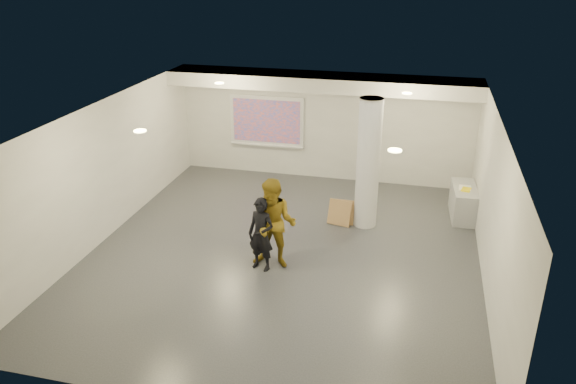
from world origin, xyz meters
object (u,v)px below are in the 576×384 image
(projection_screen, at_px, (267,122))
(woman, at_px, (261,235))
(column, at_px, (368,164))
(man, at_px, (274,224))
(credenza, at_px, (463,202))

(projection_screen, relative_size, woman, 1.39)
(projection_screen, xyz_separation_m, woman, (1.32, -5.12, -0.77))
(column, bearing_deg, projection_screen, 139.44)
(column, relative_size, man, 1.61)
(column, distance_m, man, 2.83)
(man, bearing_deg, column, 55.62)
(credenza, distance_m, man, 5.03)
(projection_screen, bearing_deg, man, -72.73)
(woman, bearing_deg, credenza, 55.43)
(column, height_order, projection_screen, column)
(credenza, bearing_deg, woman, -142.63)
(projection_screen, xyz_separation_m, man, (1.54, -4.95, -0.60))
(projection_screen, relative_size, man, 1.13)
(credenza, bearing_deg, projection_screen, 159.16)
(credenza, xyz_separation_m, man, (-3.78, -3.27, 0.55))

